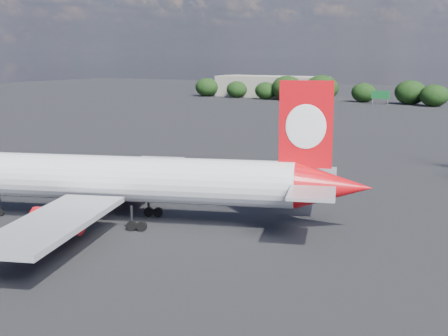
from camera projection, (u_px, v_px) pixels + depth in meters
The scene contains 4 objects.
ground at pixel (287, 161), 97.52m from camera, with size 500.00×500.00×0.00m, color black.
qantas_airliner at pixel (137, 181), 60.97m from camera, with size 42.29×40.62×14.16m.
terminal_building at pixel (272, 87), 241.26m from camera, with size 42.00×16.00×8.00m.
highway_sign at pixel (380, 95), 204.89m from camera, with size 6.00×0.30×4.50m.
Camera 1 is at (38.97, -28.41, 16.55)m, focal length 50.00 mm.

